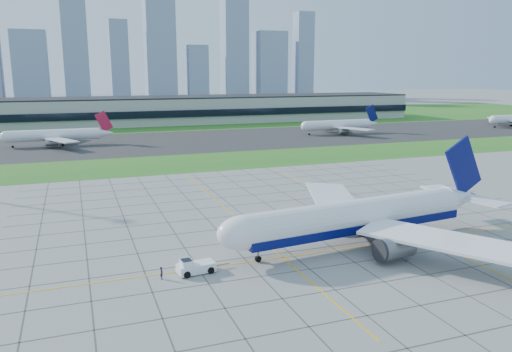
{
  "coord_description": "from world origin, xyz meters",
  "views": [
    {
      "loc": [
        -40.69,
        -72.82,
        29.52
      ],
      "look_at": [
        -2.93,
        29.58,
        7.0
      ],
      "focal_mm": 35.0,
      "sensor_mm": 36.0,
      "label": 1
    }
  ],
  "objects_px": {
    "pushback_tug": "(194,267)",
    "distant_jet_2": "(339,125)",
    "crew_near": "(162,273)",
    "distant_jet_1": "(56,135)",
    "airliner": "(358,217)"
  },
  "relations": [
    {
      "from": "pushback_tug",
      "to": "crew_near",
      "type": "distance_m",
      "value": 5.02
    },
    {
      "from": "airliner",
      "to": "pushback_tug",
      "type": "xyz_separation_m",
      "value": [
        -30.13,
        -3.06,
        -3.86
      ]
    },
    {
      "from": "pushback_tug",
      "to": "distant_jet_2",
      "type": "bearing_deg",
      "value": 47.61
    },
    {
      "from": "pushback_tug",
      "to": "crew_near",
      "type": "xyz_separation_m",
      "value": [
        -4.99,
        -0.5,
        -0.08
      ]
    },
    {
      "from": "pushback_tug",
      "to": "crew_near",
      "type": "height_order",
      "value": "pushback_tug"
    },
    {
      "from": "airliner",
      "to": "crew_near",
      "type": "relative_size",
      "value": 30.48
    },
    {
      "from": "crew_near",
      "to": "distant_jet_2",
      "type": "xyz_separation_m",
      "value": [
        113.23,
        148.67,
        3.55
      ]
    },
    {
      "from": "crew_near",
      "to": "pushback_tug",
      "type": "bearing_deg",
      "value": -74.61
    },
    {
      "from": "pushback_tug",
      "to": "distant_jet_2",
      "type": "distance_m",
      "value": 183.52
    },
    {
      "from": "distant_jet_1",
      "to": "distant_jet_2",
      "type": "distance_m",
      "value": 130.73
    },
    {
      "from": "pushback_tug",
      "to": "distant_jet_1",
      "type": "relative_size",
      "value": 0.2
    },
    {
      "from": "crew_near",
      "to": "distant_jet_1",
      "type": "relative_size",
      "value": 0.04
    },
    {
      "from": "distant_jet_2",
      "to": "pushback_tug",
      "type": "bearing_deg",
      "value": -126.15
    },
    {
      "from": "crew_near",
      "to": "distant_jet_1",
      "type": "xyz_separation_m",
      "value": [
        -17.45,
        152.35,
        3.55
      ]
    },
    {
      "from": "airliner",
      "to": "pushback_tug",
      "type": "relative_size",
      "value": 6.85
    }
  ]
}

